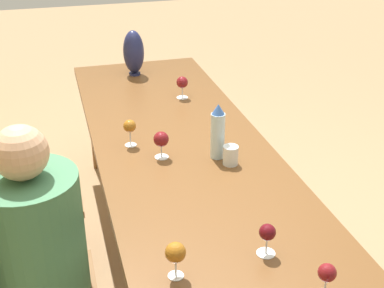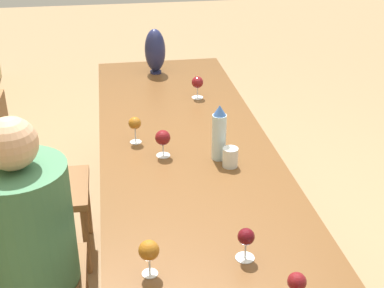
{
  "view_description": "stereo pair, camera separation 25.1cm",
  "coord_description": "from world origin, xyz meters",
  "views": [
    {
      "loc": [
        -2.36,
        0.6,
        2.01
      ],
      "look_at": [
        -0.19,
        0.0,
        0.87
      ],
      "focal_mm": 50.0,
      "sensor_mm": 36.0,
      "label": 1
    },
    {
      "loc": [
        -2.41,
        0.35,
        2.01
      ],
      "look_at": [
        -0.19,
        0.0,
        0.87
      ],
      "focal_mm": 50.0,
      "sensor_mm": 36.0,
      "label": 2
    }
  ],
  "objects": [
    {
      "name": "wine_glass_4",
      "position": [
        -0.96,
        0.27,
        0.87
      ],
      "size": [
        0.07,
        0.07,
        0.14
      ],
      "color": "silver",
      "rests_on": "dining_table"
    },
    {
      "name": "wine_glass_2",
      "position": [
        0.07,
        0.25,
        0.87
      ],
      "size": [
        0.06,
        0.06,
        0.14
      ],
      "color": "silver",
      "rests_on": "dining_table"
    },
    {
      "name": "chair_far",
      "position": [
        0.21,
        0.82,
        0.52
      ],
      "size": [
        0.44,
        0.44,
        0.98
      ],
      "color": "brown",
      "rests_on": "ground_plane"
    },
    {
      "name": "vase",
      "position": [
        1.12,
        0.04,
        0.93
      ],
      "size": [
        0.14,
        0.14,
        0.31
      ],
      "color": "#1E234C",
      "rests_on": "dining_table"
    },
    {
      "name": "wine_glass_3",
      "position": [
        -1.19,
        -0.17,
        0.86
      ],
      "size": [
        0.07,
        0.07,
        0.13
      ],
      "color": "silver",
      "rests_on": "dining_table"
    },
    {
      "name": "wine_glass_1",
      "position": [
        -0.93,
        -0.08,
        0.86
      ],
      "size": [
        0.07,
        0.07,
        0.13
      ],
      "color": "silver",
      "rests_on": "dining_table"
    },
    {
      "name": "wine_glass_5",
      "position": [
        -0.1,
        0.13,
        0.87
      ],
      "size": [
        0.08,
        0.08,
        0.14
      ],
      "color": "silver",
      "rests_on": "dining_table"
    },
    {
      "name": "chair_near",
      "position": [
        -0.55,
        0.82,
        0.52
      ],
      "size": [
        0.44,
        0.44,
        0.98
      ],
      "color": "brown",
      "rests_on": "ground_plane"
    },
    {
      "name": "person_near",
      "position": [
        -0.55,
        0.73,
        0.64
      ],
      "size": [
        0.4,
        0.4,
        1.22
      ],
      "color": "#2D2D38",
      "rests_on": "ground_plane"
    },
    {
      "name": "wine_glass_0",
      "position": [
        0.62,
        -0.16,
        0.87
      ],
      "size": [
        0.07,
        0.07,
        0.14
      ],
      "color": "silver",
      "rests_on": "dining_table"
    },
    {
      "name": "water_tumbler",
      "position": [
        -0.26,
        -0.17,
        0.82
      ],
      "size": [
        0.07,
        0.07,
        0.09
      ],
      "color": "silver",
      "rests_on": "dining_table"
    },
    {
      "name": "dining_table",
      "position": [
        0.0,
        0.0,
        0.7
      ],
      "size": [
        2.78,
        0.88,
        0.77
      ],
      "color": "brown",
      "rests_on": "ground_plane"
    },
    {
      "name": "water_bottle",
      "position": [
        -0.17,
        -0.13,
        0.91
      ],
      "size": [
        0.07,
        0.07,
        0.28
      ],
      "color": "silver",
      "rests_on": "dining_table"
    },
    {
      "name": "ground_plane",
      "position": [
        0.0,
        0.0,
        0.0
      ],
      "size": [
        14.0,
        14.0,
        0.0
      ],
      "primitive_type": "plane",
      "color": "#937551"
    }
  ]
}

